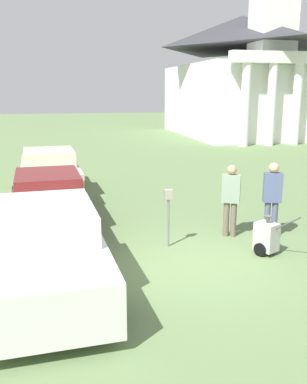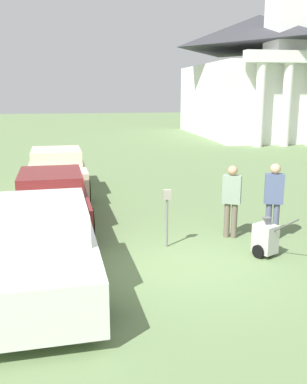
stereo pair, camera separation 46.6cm
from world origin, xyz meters
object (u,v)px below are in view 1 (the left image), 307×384
object	(u,v)px
parked_car_maroon	(48,200)
person_supervisor	(272,195)
parking_meter	(168,207)
person_worker	(231,196)
church	(243,66)
equipment_cart	(267,237)
parked_car_white	(46,245)
parked_car_cream	(50,173)

from	to	relation	value
parked_car_maroon	person_supervisor	bearing A→B (deg)	-26.21
parking_meter	person_worker	distance (m)	1.64
person_worker	church	xyz separation A→B (m)	(10.10, 22.12, 4.20)
person_worker	equipment_cart	bearing A→B (deg)	131.28
parked_car_maroon	parking_meter	xyz separation A→B (m)	(2.60, -2.25, 0.25)
parked_car_white	person_supervisor	world-z (taller)	person_supervisor
person_worker	equipment_cart	size ratio (longest dim) A/B	1.73
person_supervisor	church	bearing A→B (deg)	-90.73
parked_car_cream	parked_car_maroon	bearing A→B (deg)	-92.92
person_worker	person_supervisor	bearing A→B (deg)	-170.96
person_worker	parked_car_maroon	bearing A→B (deg)	3.20
parked_car_white	parking_meter	world-z (taller)	parked_car_white
parked_car_white	equipment_cart	xyz separation A→B (m)	(4.51, 0.40, -0.32)
parked_car_maroon	parked_car_cream	world-z (taller)	parked_car_cream
person_supervisor	equipment_cart	bearing A→B (deg)	79.75
parking_meter	church	distance (m)	25.69
parking_meter	church	xyz separation A→B (m)	(11.70, 22.47, 4.27)
parked_car_cream	church	size ratio (longest dim) A/B	0.22
parked_car_white	equipment_cart	size ratio (longest dim) A/B	5.22
parked_car_white	person_worker	xyz separation A→B (m)	(4.21, 1.65, 0.28)
parked_car_white	parking_meter	distance (m)	2.92
parking_meter	equipment_cart	bearing A→B (deg)	-25.29
parked_car_white	parked_car_cream	xyz separation A→B (m)	(-0.00, 6.94, 0.01)
equipment_cart	parked_car_cream	bearing A→B (deg)	97.52
equipment_cart	person_supervisor	bearing A→B (deg)	31.07
parked_car_cream	parking_meter	bearing A→B (deg)	-68.13
equipment_cart	church	world-z (taller)	church
person_supervisor	person_worker	bearing A→B (deg)	3.14
parked_car_maroon	equipment_cart	bearing A→B (deg)	-37.84
parked_car_cream	equipment_cart	world-z (taller)	parked_car_cream
parked_car_white	parked_car_maroon	world-z (taller)	parked_car_white
parked_car_cream	person_supervisor	bearing A→B (deg)	-50.48
parked_car_maroon	church	xyz separation A→B (m)	(14.30, 20.22, 4.52)
parked_car_white	parked_car_maroon	xyz separation A→B (m)	(-0.00, 3.55, -0.04)
parked_car_cream	person_worker	distance (m)	6.76
equipment_cart	parked_car_maroon	bearing A→B (deg)	117.97
parked_car_maroon	parking_meter	world-z (taller)	parked_car_maroon
parked_car_maroon	church	distance (m)	25.18
church	parked_car_cream	bearing A→B (deg)	-130.35
church	parking_meter	bearing A→B (deg)	-117.51
parked_car_cream	person_worker	size ratio (longest dim) A/B	2.73
parked_car_cream	church	xyz separation A→B (m)	(14.31, 16.84, 4.47)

